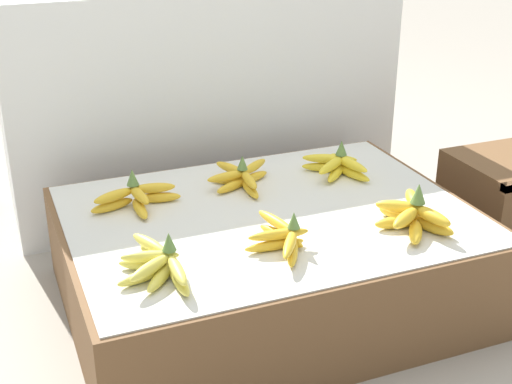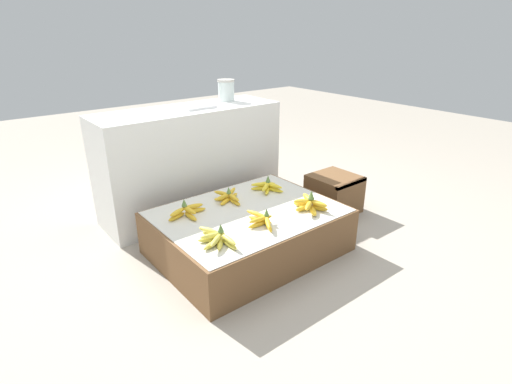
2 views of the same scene
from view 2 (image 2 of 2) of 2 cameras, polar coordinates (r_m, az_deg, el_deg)
name	(u,v)px [view 2 (image 2 of 2)]	position (r m, az deg, el deg)	size (l,w,h in m)	color
ground_plane	(248,251)	(2.44, -1.12, -8.39)	(10.00, 10.00, 0.00)	#A89E8E
display_platform	(248,231)	(2.37, -1.14, -5.64)	(1.04, 0.78, 0.27)	brown
back_vendor_table	(191,161)	(2.86, -9.26, 4.35)	(1.28, 0.42, 0.75)	white
wooden_crate	(334,193)	(2.94, 11.06, -0.20)	(0.31, 0.32, 0.27)	brown
banana_bunch_front_left	(217,238)	(1.98, -5.61, -6.62)	(0.15, 0.26, 0.09)	#DBCC4C
banana_bunch_front_midleft	(262,220)	(2.15, 0.92, -4.04)	(0.16, 0.25, 0.09)	gold
banana_bunch_front_midright	(309,204)	(2.34, 7.65, -1.72)	(0.18, 0.22, 0.11)	gold
banana_bunch_middle_left	(187,211)	(2.27, -9.84, -2.72)	(0.25, 0.15, 0.10)	gold
banana_bunch_middle_midleft	(228,197)	(2.44, -4.00, -0.68)	(0.21, 0.22, 0.09)	gold
banana_bunch_middle_midright	(267,187)	(2.58, 1.64, 0.78)	(0.16, 0.18, 0.10)	yellow
glass_jar	(226,90)	(3.00, -4.28, 14.31)	(0.12, 0.12, 0.15)	silver
foam_tray_white	(195,106)	(2.78, -8.73, 12.04)	(0.21, 0.22, 0.02)	white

